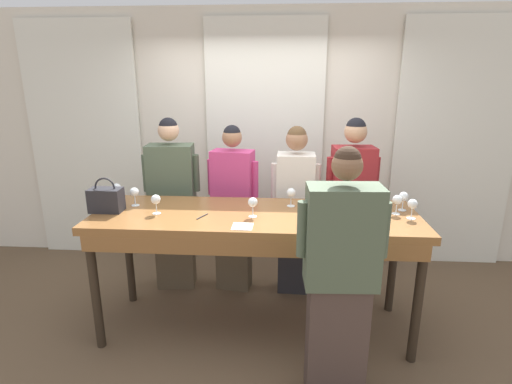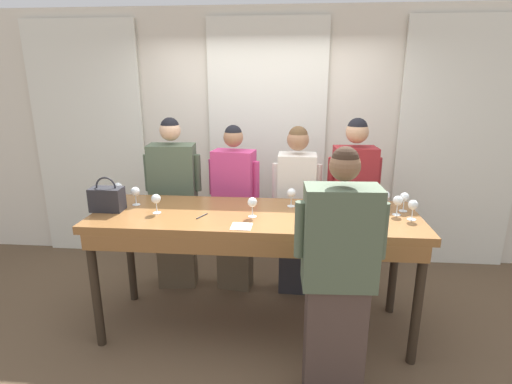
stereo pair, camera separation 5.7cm
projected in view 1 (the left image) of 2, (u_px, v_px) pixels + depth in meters
The scene contains 26 objects.
ground_plane at pixel (255, 326), 3.46m from camera, with size 18.00×18.00×0.00m, color brown.
wall_back at pixel (265, 139), 4.51m from camera, with size 12.00×0.06×2.80m.
curtain_panel_left at pixel (86, 143), 4.60m from camera, with size 1.29×0.03×2.69m.
curtain_panel_center at pixel (264, 145), 4.46m from camera, with size 1.29×0.03×2.69m.
curtain_panel_right at pixel (454, 147), 4.32m from camera, with size 1.29×0.03×2.69m.
tasting_bar at pixel (255, 225), 3.18m from camera, with size 2.58×0.84×1.04m.
wine_bottle at pixel (322, 215), 2.77m from camera, with size 0.08×0.08×0.31m.
handbag at pixel (106, 199), 3.18m from camera, with size 0.26×0.15×0.28m.
wine_glass_front_left at pixel (358, 189), 3.42m from camera, with size 0.07×0.07×0.16m.
wine_glass_front_mid at pixel (156, 200), 3.13m from camera, with size 0.07×0.07×0.16m.
wine_glass_front_right at pixel (413, 205), 3.01m from camera, with size 0.07×0.07×0.16m.
wine_glass_center_left at pixel (361, 193), 3.33m from camera, with size 0.07×0.07×0.16m.
wine_glass_center_mid at pixel (134, 193), 3.33m from camera, with size 0.07×0.07×0.16m.
wine_glass_center_right at pixel (397, 200), 3.12m from camera, with size 0.07×0.07×0.16m.
wine_glass_back_left at pixel (403, 197), 3.20m from camera, with size 0.07×0.07×0.16m.
wine_glass_back_mid at pixel (291, 193), 3.31m from camera, with size 0.07×0.07×0.16m.
wine_glass_back_right at pixel (117, 188), 3.46m from camera, with size 0.07×0.07×0.16m.
wine_glass_near_host at pixel (253, 203), 3.06m from camera, with size 0.07×0.07×0.16m.
wine_glass_by_bottle at pixel (384, 195), 3.25m from camera, with size 0.07×0.07×0.16m.
napkin at pixel (242, 226), 2.88m from camera, with size 0.15×0.15×0.00m.
pen at pixel (202, 216), 3.08m from camera, with size 0.07×0.13×0.01m.
guest_olive_jacket at pixel (173, 205), 3.92m from camera, with size 0.55×0.29×1.72m.
guest_pink_top at pixel (233, 208), 3.89m from camera, with size 0.51×0.28×1.66m.
guest_cream_sweater at pixel (295, 210), 3.85m from camera, with size 0.47×0.29×1.65m.
guest_striped_shirt at pixel (351, 207), 3.80m from camera, with size 0.50×0.28×1.73m.
host_pouring at pixel (340, 278), 2.52m from camera, with size 0.57×0.27×1.70m.
Camera 1 is at (0.22, -2.99, 2.08)m, focal length 28.00 mm.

